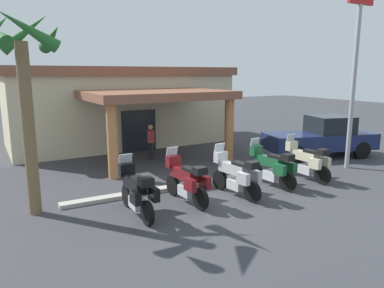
{
  "coord_description": "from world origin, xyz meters",
  "views": [
    {
      "loc": [
        -6.33,
        -9.6,
        3.94
      ],
      "look_at": [
        0.35,
        2.61,
        1.2
      ],
      "focal_mm": 33.77,
      "sensor_mm": 36.0,
      "label": 1
    }
  ],
  "objects_px": {
    "motel_building": "(121,105)",
    "motorcycle_cream": "(307,161)",
    "pickup_truck_navy": "(322,137)",
    "roadside_sign": "(357,44)",
    "motorcycle_black": "(137,192)",
    "motorcycle_silver": "(236,175)",
    "palm_tree_roadside": "(22,69)",
    "pedestrian": "(151,140)",
    "motorcycle_maroon": "(187,181)",
    "motorcycle_green": "(272,167)"
  },
  "relations": [
    {
      "from": "motel_building",
      "to": "motorcycle_cream",
      "type": "relative_size",
      "value": 5.57
    },
    {
      "from": "pickup_truck_navy",
      "to": "roadside_sign",
      "type": "height_order",
      "value": "roadside_sign"
    },
    {
      "from": "motorcycle_black",
      "to": "motorcycle_silver",
      "type": "relative_size",
      "value": 1.0
    },
    {
      "from": "motorcycle_black",
      "to": "palm_tree_roadside",
      "type": "relative_size",
      "value": 0.39
    },
    {
      "from": "palm_tree_roadside",
      "to": "motorcycle_cream",
      "type": "bearing_deg",
      "value": -7.74
    },
    {
      "from": "pedestrian",
      "to": "pickup_truck_navy",
      "type": "distance_m",
      "value": 8.11
    },
    {
      "from": "motel_building",
      "to": "motorcycle_silver",
      "type": "height_order",
      "value": "motel_building"
    },
    {
      "from": "motorcycle_maroon",
      "to": "pickup_truck_navy",
      "type": "xyz_separation_m",
      "value": [
        8.59,
        2.45,
        0.24
      ]
    },
    {
      "from": "motorcycle_maroon",
      "to": "roadside_sign",
      "type": "xyz_separation_m",
      "value": [
        7.92,
        0.44,
        4.37
      ]
    },
    {
      "from": "motorcycle_black",
      "to": "pedestrian",
      "type": "xyz_separation_m",
      "value": [
        2.9,
        6.03,
        0.24
      ]
    },
    {
      "from": "motorcycle_cream",
      "to": "roadside_sign",
      "type": "xyz_separation_m",
      "value": [
        2.79,
        0.4,
        4.37
      ]
    },
    {
      "from": "motorcycle_green",
      "to": "pickup_truck_navy",
      "type": "distance_m",
      "value": 5.71
    },
    {
      "from": "motorcycle_black",
      "to": "motorcycle_green",
      "type": "bearing_deg",
      "value": -87.39
    },
    {
      "from": "motel_building",
      "to": "motorcycle_green",
      "type": "height_order",
      "value": "motel_building"
    },
    {
      "from": "pedestrian",
      "to": "roadside_sign",
      "type": "height_order",
      "value": "roadside_sign"
    },
    {
      "from": "motorcycle_cream",
      "to": "motel_building",
      "type": "bearing_deg",
      "value": 17.74
    },
    {
      "from": "motorcycle_green",
      "to": "motorcycle_cream",
      "type": "relative_size",
      "value": 1.0
    },
    {
      "from": "motorcycle_maroon",
      "to": "roadside_sign",
      "type": "relative_size",
      "value": 0.29
    },
    {
      "from": "pickup_truck_navy",
      "to": "roadside_sign",
      "type": "bearing_deg",
      "value": -93.44
    },
    {
      "from": "motorcycle_silver",
      "to": "roadside_sign",
      "type": "distance_m",
      "value": 7.62
    },
    {
      "from": "motorcycle_silver",
      "to": "pedestrian",
      "type": "bearing_deg",
      "value": -2.07
    },
    {
      "from": "motorcycle_silver",
      "to": "pedestrian",
      "type": "height_order",
      "value": "pedestrian"
    },
    {
      "from": "motorcycle_maroon",
      "to": "motorcycle_silver",
      "type": "height_order",
      "value": "same"
    },
    {
      "from": "motorcycle_silver",
      "to": "motorcycle_cream",
      "type": "bearing_deg",
      "value": -92.76
    },
    {
      "from": "motorcycle_maroon",
      "to": "motel_building",
      "type": "bearing_deg",
      "value": -12.3
    },
    {
      "from": "motorcycle_green",
      "to": "pickup_truck_navy",
      "type": "bearing_deg",
      "value": -71.62
    },
    {
      "from": "motorcycle_maroon",
      "to": "pickup_truck_navy",
      "type": "height_order",
      "value": "pickup_truck_navy"
    },
    {
      "from": "motorcycle_cream",
      "to": "pedestrian",
      "type": "distance_m",
      "value": 6.95
    },
    {
      "from": "motorcycle_maroon",
      "to": "motorcycle_green",
      "type": "relative_size",
      "value": 1.0
    },
    {
      "from": "motorcycle_silver",
      "to": "motorcycle_cream",
      "type": "height_order",
      "value": "same"
    },
    {
      "from": "motorcycle_green",
      "to": "roadside_sign",
      "type": "height_order",
      "value": "roadside_sign"
    },
    {
      "from": "pickup_truck_navy",
      "to": "motorcycle_silver",
      "type": "bearing_deg",
      "value": -143.71
    },
    {
      "from": "motel_building",
      "to": "motorcycle_black",
      "type": "xyz_separation_m",
      "value": [
        -2.99,
        -10.62,
        -1.48
      ]
    },
    {
      "from": "motorcycle_maroon",
      "to": "motorcycle_silver",
      "type": "bearing_deg",
      "value": -102.34
    },
    {
      "from": "motorcycle_maroon",
      "to": "palm_tree_roadside",
      "type": "xyz_separation_m",
      "value": [
        -4.24,
        1.31,
        3.35
      ]
    },
    {
      "from": "motorcycle_silver",
      "to": "motorcycle_maroon",
      "type": "bearing_deg",
      "value": 75.87
    },
    {
      "from": "pickup_truck_navy",
      "to": "palm_tree_roadside",
      "type": "height_order",
      "value": "palm_tree_roadside"
    },
    {
      "from": "motorcycle_black",
      "to": "motorcycle_green",
      "type": "distance_m",
      "value": 5.13
    },
    {
      "from": "motel_building",
      "to": "motorcycle_black",
      "type": "height_order",
      "value": "motel_building"
    },
    {
      "from": "motorcycle_silver",
      "to": "pedestrian",
      "type": "relative_size",
      "value": 1.35
    },
    {
      "from": "motorcycle_green",
      "to": "motorcycle_black",
      "type": "bearing_deg",
      "value": 86.79
    },
    {
      "from": "motorcycle_cream",
      "to": "pedestrian",
      "type": "xyz_separation_m",
      "value": [
        -3.93,
        5.72,
        0.24
      ]
    },
    {
      "from": "motorcycle_maroon",
      "to": "palm_tree_roadside",
      "type": "relative_size",
      "value": 0.39
    },
    {
      "from": "motorcycle_black",
      "to": "palm_tree_roadside",
      "type": "height_order",
      "value": "palm_tree_roadside"
    },
    {
      "from": "motorcycle_maroon",
      "to": "motorcycle_cream",
      "type": "bearing_deg",
      "value": -94.76
    },
    {
      "from": "motorcycle_black",
      "to": "palm_tree_roadside",
      "type": "xyz_separation_m",
      "value": [
        -2.53,
        1.58,
        3.35
      ]
    },
    {
      "from": "motorcycle_black",
      "to": "roadside_sign",
      "type": "relative_size",
      "value": 0.29
    },
    {
      "from": "motorcycle_green",
      "to": "motorcycle_cream",
      "type": "distance_m",
      "value": 1.71
    },
    {
      "from": "motorcycle_black",
      "to": "motorcycle_green",
      "type": "height_order",
      "value": "same"
    },
    {
      "from": "motorcycle_cream",
      "to": "pickup_truck_navy",
      "type": "xyz_separation_m",
      "value": [
        3.47,
        2.41,
        0.24
      ]
    }
  ]
}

